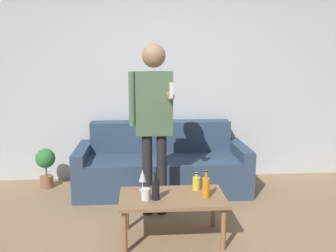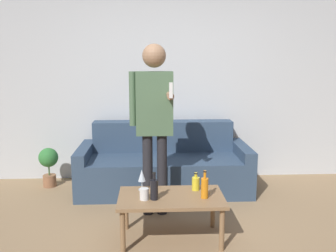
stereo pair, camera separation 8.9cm
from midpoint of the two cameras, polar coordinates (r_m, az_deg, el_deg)
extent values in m
cube|color=silver|center=(4.93, -0.66, 7.52)|extent=(8.00, 0.06, 2.70)
cube|color=#334760|center=(4.47, -1.37, -7.68)|extent=(1.76, 0.62, 0.42)
cube|color=#334760|center=(4.83, -1.64, -3.95)|extent=(1.76, 0.24, 0.80)
cube|color=#334760|center=(4.62, -13.39, -6.53)|extent=(0.14, 0.87, 0.55)
cube|color=#334760|center=(4.71, 10.26, -6.09)|extent=(0.14, 0.87, 0.55)
cube|color=#8E6B47|center=(3.33, -0.12, -10.87)|extent=(0.92, 0.55, 0.03)
cylinder|color=#8E6B47|center=(3.20, -7.45, -15.78)|extent=(0.04, 0.04, 0.37)
cylinder|color=#8E6B47|center=(3.26, 7.66, -15.29)|extent=(0.04, 0.04, 0.37)
cylinder|color=#8E6B47|center=(3.61, -7.07, -12.67)|extent=(0.04, 0.04, 0.37)
cylinder|color=#8E6B47|center=(3.66, 6.19, -12.31)|extent=(0.04, 0.04, 0.37)
cylinder|color=black|center=(3.22, -2.70, -9.70)|extent=(0.07, 0.07, 0.17)
cylinder|color=black|center=(3.18, -2.71, -7.67)|extent=(0.03, 0.03, 0.07)
cylinder|color=black|center=(3.18, -2.72, -7.20)|extent=(0.03, 0.03, 0.01)
cylinder|color=yellow|center=(3.46, 3.60, -8.74)|extent=(0.07, 0.07, 0.12)
cylinder|color=yellow|center=(3.43, 3.62, -7.44)|extent=(0.03, 0.03, 0.05)
cylinder|color=black|center=(3.43, 3.62, -7.17)|extent=(0.03, 0.03, 0.01)
cylinder|color=orange|center=(3.27, 5.01, -9.37)|extent=(0.06, 0.06, 0.18)
cylinder|color=orange|center=(3.24, 5.04, -7.34)|extent=(0.02, 0.02, 0.07)
cylinder|color=black|center=(3.23, 5.05, -6.86)|extent=(0.03, 0.03, 0.01)
cylinder|color=silver|center=(3.48, -4.63, -9.67)|extent=(0.07, 0.07, 0.01)
cylinder|color=silver|center=(3.46, -4.64, -9.01)|extent=(0.01, 0.01, 0.08)
cone|color=silver|center=(3.43, -4.66, -7.53)|extent=(0.07, 0.07, 0.11)
cylinder|color=white|center=(3.23, -4.22, -10.33)|extent=(0.08, 0.08, 0.10)
cylinder|color=#232328|center=(3.85, -3.83, -7.46)|extent=(0.10, 0.10, 0.84)
cylinder|color=#232328|center=(3.85, -1.64, -7.42)|extent=(0.10, 0.10, 0.84)
cube|color=#4C6B4C|center=(3.69, -2.83, 3.44)|extent=(0.36, 0.16, 0.63)
sphere|color=#9E7556|center=(3.67, -2.90, 10.65)|extent=(0.23, 0.23, 0.23)
cylinder|color=#4C6B4C|center=(3.69, -6.18, 4.12)|extent=(0.07, 0.07, 0.53)
cylinder|color=#9E7556|center=(3.56, -0.43, 4.72)|extent=(0.07, 0.27, 0.07)
cube|color=white|center=(3.39, -0.25, 5.46)|extent=(0.03, 0.03, 0.14)
cylinder|color=#936042|center=(4.96, -18.48, -8.04)|extent=(0.16, 0.16, 0.15)
cylinder|color=#476B38|center=(4.92, -18.57, -6.43)|extent=(0.02, 0.02, 0.14)
sphere|color=#337A38|center=(4.88, -18.68, -4.68)|extent=(0.24, 0.24, 0.24)
camera|label=1|loc=(0.04, -90.71, -0.13)|focal=40.00mm
camera|label=2|loc=(0.04, 89.29, 0.13)|focal=40.00mm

